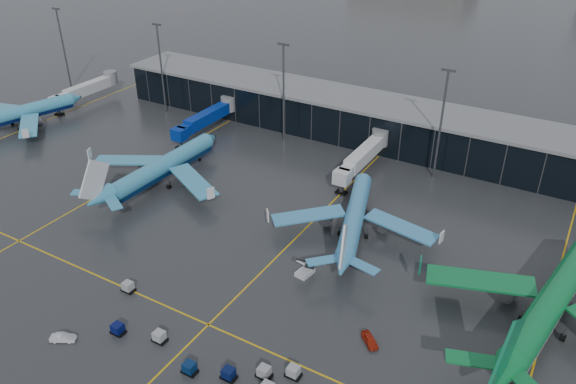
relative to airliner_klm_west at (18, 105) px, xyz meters
The scene contains 13 objects.
ground 85.21m from the airliner_klm_west, 14.97° to the right, with size 600.00×600.00×0.00m, color #282B2D.
terminal_pier 91.36m from the airliner_klm_west, 26.00° to the left, with size 142.00×17.00×10.70m.
jet_bridges 51.62m from the airliner_klm_west, 24.07° to the left, with size 94.00×27.50×7.20m.
flood_masts 91.84m from the airliner_klm_west, 17.85° to the left, with size 203.00×0.50×25.50m.
taxi_lines 93.00m from the airliner_klm_west, ahead, with size 220.00×120.00×0.02m.
airliner_klm_west is the anchor object (origin of this frame).
airliner_arkefly 55.65m from the airliner_klm_west, ahead, with size 36.71×41.81×12.85m, color #3A96C0, non-canonical shape.
airliner_klm_near 100.75m from the airliner_klm_west, ahead, with size 33.60×38.27×11.76m, color #3C90C7, non-canonical shape.
airliner_aer_lingus 137.53m from the airliner_klm_west, ahead, with size 40.21×45.79×14.07m, color #0D7539, non-canonical shape.
baggage_carts 104.43m from the airliner_klm_west, 24.00° to the right, with size 35.14×10.19×1.70m.
mobile_airstair 100.80m from the airliner_klm_west, 10.55° to the right, with size 2.66×3.49×3.45m.
service_van_red 118.66m from the airliner_klm_west, 13.62° to the right, with size 1.53×3.80×1.30m, color #A7200C.
service_van_white 91.06m from the airliner_klm_west, 33.83° to the right, with size 1.31×3.75×1.23m, color silver.
Camera 1 is at (53.59, -65.04, 60.91)m, focal length 35.00 mm.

